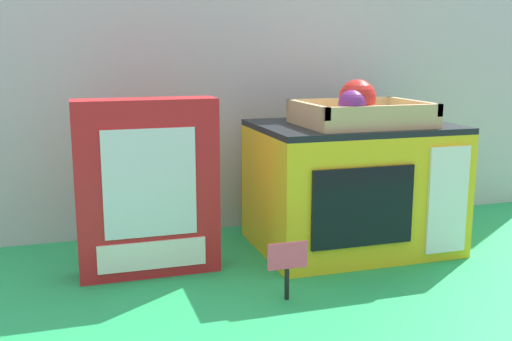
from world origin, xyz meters
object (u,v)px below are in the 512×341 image
(food_groups_crate, at_px, (360,112))
(price_sign, at_px, (287,262))
(cookie_set_box, at_px, (147,188))
(toy_microwave, at_px, (351,186))

(food_groups_crate, height_order, price_sign, food_groups_crate)
(food_groups_crate, xyz_separation_m, price_sign, (-0.22, -0.19, -0.22))
(price_sign, bearing_deg, cookie_set_box, 135.50)
(food_groups_crate, bearing_deg, price_sign, -139.60)
(toy_microwave, xyz_separation_m, price_sign, (-0.23, -0.23, -0.06))
(cookie_set_box, relative_size, price_sign, 3.27)
(toy_microwave, height_order, food_groups_crate, food_groups_crate)
(toy_microwave, relative_size, food_groups_crate, 1.61)
(cookie_set_box, bearing_deg, food_groups_crate, -1.58)
(toy_microwave, distance_m, cookie_set_box, 0.43)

